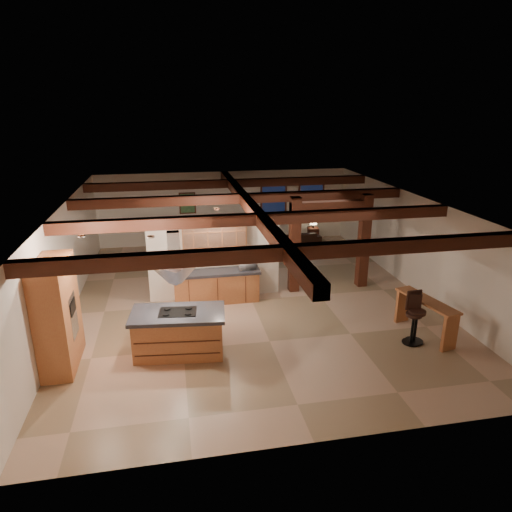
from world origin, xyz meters
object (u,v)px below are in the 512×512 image
Objects in this scene: kitchen_island at (179,332)px; sofa at (297,239)px; bar_counter at (426,311)px; dining_table at (235,254)px.

kitchen_island is 9.02m from sofa.
sofa is 7.89m from bar_counter.
dining_table is (2.14, 5.86, -0.19)m from kitchen_island.
kitchen_island is 6.24m from dining_table.
sofa is 1.00× the size of bar_counter.
kitchen_island is 5.98m from bar_counter.
sofa is at bearing 24.55° from dining_table.
bar_counter is (5.97, -0.26, 0.11)m from kitchen_island.
bar_counter reaches higher than sofa.
kitchen_island is 1.14× the size of dining_table.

